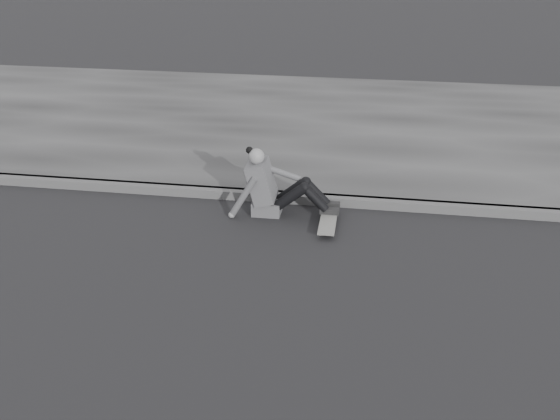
% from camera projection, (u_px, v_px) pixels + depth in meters
% --- Properties ---
extents(ground, '(80.00, 80.00, 0.00)m').
position_uv_depth(ground, '(335.00, 324.00, 5.89)').
color(ground, black).
rests_on(ground, ground).
extents(curb, '(24.00, 0.16, 0.12)m').
position_uv_depth(curb, '(349.00, 201.00, 8.14)').
color(curb, '#4C4C4C').
rests_on(curb, ground).
extents(sidewalk, '(24.00, 6.00, 0.12)m').
position_uv_depth(sidewalk, '(358.00, 127.00, 10.81)').
color(sidewalk, '#363636').
rests_on(sidewalk, ground).
extents(skateboard, '(0.20, 0.78, 0.09)m').
position_uv_depth(skateboard, '(328.00, 221.00, 7.63)').
color(skateboard, '#979892').
rests_on(skateboard, ground).
extents(seated_woman, '(1.38, 0.46, 0.88)m').
position_uv_depth(seated_woman, '(272.00, 187.00, 7.82)').
color(seated_woman, '#4F4F51').
rests_on(seated_woman, ground).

